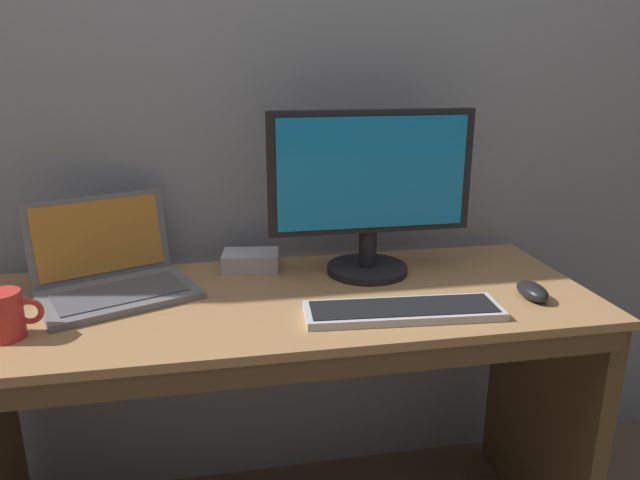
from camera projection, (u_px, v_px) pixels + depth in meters
name	position (u px, v px, depth m)	size (l,w,h in m)	color
back_wall	(259.00, 47.00, 1.59)	(4.35, 0.04, 2.70)	gray
desk	(281.00, 389.00, 1.50)	(1.56, 0.59, 0.76)	#A87A4C
laptop_space_gray	(112.00, 276.00, 1.45)	(0.44, 0.40, 0.23)	slate
external_monitor	(371.00, 189.00, 1.52)	(0.54, 0.22, 0.44)	black
wired_keyboard	(403.00, 311.00, 1.33)	(0.46, 0.16, 0.02)	#BCBCC1
computer_mouse	(532.00, 291.00, 1.42)	(0.06, 0.11, 0.04)	black
external_drive_box	(251.00, 261.00, 1.62)	(0.15, 0.10, 0.05)	silver
coffee_mug	(5.00, 315.00, 1.21)	(0.12, 0.08, 0.10)	red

